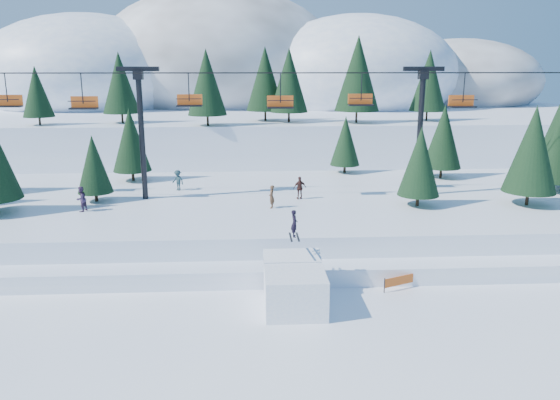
{
  "coord_description": "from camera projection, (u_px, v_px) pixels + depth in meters",
  "views": [
    {
      "loc": [
        -0.63,
        -24.93,
        12.87
      ],
      "look_at": [
        1.11,
        6.0,
        5.2
      ],
      "focal_mm": 35.0,
      "sensor_mm": 36.0,
      "label": 1
    }
  ],
  "objects": [
    {
      "name": "berm",
      "position": [
        261.0,
        263.0,
        34.91
      ],
      "size": [
        70.0,
        6.0,
        1.1
      ],
      "primitive_type": "cube",
      "color": "white",
      "rests_on": "ground"
    },
    {
      "name": "jump_kicker",
      "position": [
        294.0,
        286.0,
        29.6
      ],
      "size": [
        3.23,
        4.42,
        5.1
      ],
      "color": "white",
      "rests_on": "ground"
    },
    {
      "name": "banner_far",
      "position": [
        392.0,
        267.0,
        34.3
      ],
      "size": [
        2.86,
        0.09,
        0.9
      ],
      "color": "black",
      "rests_on": "ground"
    },
    {
      "name": "mid_shelf",
      "position": [
        258.0,
        212.0,
        44.44
      ],
      "size": [
        70.0,
        22.0,
        2.5
      ],
      "primitive_type": "cube",
      "color": "white",
      "rests_on": "ground"
    },
    {
      "name": "banner_near",
      "position": [
        404.0,
        280.0,
        32.21
      ],
      "size": [
        2.63,
        1.17,
        0.9
      ],
      "color": "black",
      "rests_on": "ground"
    },
    {
      "name": "conifer_stand",
      "position": [
        296.0,
        142.0,
        44.06
      ],
      "size": [
        62.29,
        17.33,
        9.88
      ],
      "color": "black",
      "rests_on": "mid_shelf"
    },
    {
      "name": "chairlift",
      "position": [
        268.0,
        112.0,
        42.59
      ],
      "size": [
        46.0,
        3.21,
        10.28
      ],
      "color": "black",
      "rests_on": "mid_shelf"
    },
    {
      "name": "mountain_ridge",
      "position": [
        223.0,
        84.0,
        95.77
      ],
      "size": [
        119.0,
        60.76,
        26.46
      ],
      "color": "white",
      "rests_on": "ground"
    },
    {
      "name": "ground",
      "position": [
        265.0,
        330.0,
        27.29
      ],
      "size": [
        160.0,
        160.0,
        0.0
      ],
      "primitive_type": "plane",
      "color": "white",
      "rests_on": "ground"
    },
    {
      "name": "distant_skiers",
      "position": [
        237.0,
        186.0,
        43.89
      ],
      "size": [
        27.85,
        8.38,
        1.85
      ],
      "color": "brown",
      "rests_on": "mid_shelf"
    }
  ]
}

